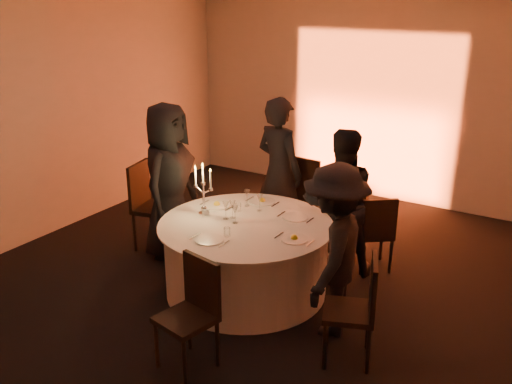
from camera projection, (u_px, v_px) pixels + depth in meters
The scene contains 28 objects.
floor at pixel (246, 290), 6.08m from camera, with size 7.00×7.00×0.00m, color black.
wall_back at pixel (373, 98), 8.37m from camera, with size 7.00×7.00×0.00m, color #BBB5AD.
wall_left at pixel (41, 119), 7.04m from camera, with size 7.00×7.00×0.00m, color #BBB5AD.
uplighter_fixture at pixel (360, 197), 8.62m from camera, with size 0.25×0.12×0.10m, color black.
banquet_table at pixel (246, 257), 5.95m from camera, with size 1.80×1.80×0.77m.
chair_left at pixel (149, 200), 6.91m from camera, with size 0.56×0.56×1.06m.
chair_back_left at pixel (308, 190), 7.30m from camera, with size 0.49×0.49×1.04m.
chair_back_right at pixel (375, 229), 6.34m from camera, with size 0.55×0.55×0.90m.
chair_right at pixel (358, 304), 4.77m from camera, with size 0.54×0.54×0.96m.
chair_front at pixel (193, 307), 4.73m from camera, with size 0.49×0.49×0.96m.
guest_left at pixel (169, 181), 6.61m from camera, with size 0.90×0.59×1.84m, color black.
guest_back_left at pixel (279, 172), 6.95m from camera, with size 0.67×0.44×1.84m, color black.
guest_back_right at pixel (340, 203), 6.19m from camera, with size 0.81×0.63×1.66m, color black.
guest_right at pixel (334, 251), 5.12m from camera, with size 1.05×0.60×1.62m, color black.
plate_left at pixel (217, 205), 6.27m from camera, with size 0.36×0.29×0.08m.
plate_back_left at pixel (262, 201), 6.38m from camera, with size 0.36×0.30×0.08m.
plate_back_right at pixel (295, 217), 5.95m from camera, with size 0.35×0.27×0.01m.
plate_right at pixel (294, 238), 5.43m from camera, with size 0.36×0.26×0.08m.
plate_front at pixel (209, 240), 5.42m from camera, with size 0.35×0.28×0.01m.
coffee_cup at pixel (205, 212), 6.02m from camera, with size 0.11×0.11×0.07m.
candelabra at pixel (204, 196), 5.98m from camera, with size 0.24×0.12×0.57m.
wine_glass_a at pixel (247, 194), 6.23m from camera, with size 0.07×0.07×0.19m.
wine_glass_b at pixel (232, 206), 5.91m from camera, with size 0.07×0.07×0.19m.
wine_glass_c at pixel (226, 207), 5.88m from camera, with size 0.07×0.07×0.19m.
wine_glass_d at pixel (260, 199), 6.10m from camera, with size 0.07×0.07×0.19m.
wine_glass_e at pixel (235, 211), 5.78m from camera, with size 0.07×0.07×0.19m.
tumbler_a at pixel (227, 232), 5.50m from camera, with size 0.07×0.07×0.09m, color white.
tumbler_b at pixel (238, 207), 6.12m from camera, with size 0.07×0.07×0.09m, color white.
Camera 1 is at (2.89, -4.51, 3.05)m, focal length 40.00 mm.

